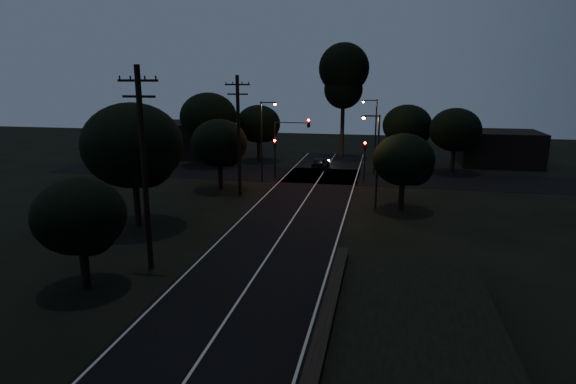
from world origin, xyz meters
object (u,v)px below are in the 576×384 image
at_px(streetlight_a, 263,136).
at_px(streetlight_b, 374,132).
at_px(car, 321,163).
at_px(signal_mast, 291,137).
at_px(utility_pole_far, 239,134).
at_px(signal_left, 275,151).
at_px(signal_right, 365,154).
at_px(utility_pole_mid, 144,167).
at_px(tall_pine, 344,75).
at_px(streetlight_c, 375,155).

relative_size(streetlight_a, streetlight_b, 1.00).
height_order(streetlight_b, car, streetlight_b).
bearing_deg(signal_mast, streetlight_b, 25.99).
xyz_separation_m(utility_pole_far, signal_mast, (3.09, 7.99, -1.15)).
xyz_separation_m(signal_left, signal_right, (9.20, 0.00, 0.00)).
distance_m(utility_pole_mid, streetlight_a, 23.04).
xyz_separation_m(tall_pine, streetlight_c, (4.83, -25.00, -6.13)).
distance_m(tall_pine, streetlight_c, 26.19).
relative_size(signal_right, streetlight_c, 0.55).
bearing_deg(tall_pine, car, -100.03).
bearing_deg(tall_pine, signal_right, -76.51).
bearing_deg(signal_right, signal_left, 180.00).
distance_m(signal_mast, car, 7.41).
relative_size(utility_pole_far, signal_right, 2.56).
bearing_deg(signal_left, streetlight_a, -109.59).
distance_m(tall_pine, signal_left, 17.75).
relative_size(signal_right, streetlight_a, 0.51).
bearing_deg(utility_pole_mid, tall_pine, 80.07).
distance_m(utility_pole_far, signal_mast, 8.64).
height_order(signal_left, car, signal_left).
bearing_deg(streetlight_a, utility_pole_mid, -91.73).
bearing_deg(car, utility_pole_far, 72.81).
xyz_separation_m(signal_left, car, (4.01, 6.01, -2.16)).
bearing_deg(car, utility_pole_mid, 84.04).
relative_size(utility_pole_far, signal_mast, 1.68).
relative_size(signal_left, streetlight_a, 0.51).
bearing_deg(tall_pine, signal_left, -110.46).
height_order(utility_pole_mid, signal_mast, utility_pole_mid).
xyz_separation_m(signal_left, streetlight_c, (10.43, -9.99, 1.51)).
xyz_separation_m(tall_pine, signal_mast, (-3.91, -15.01, -6.14)).
relative_size(tall_pine, streetlight_c, 1.94).
bearing_deg(car, signal_right, 134.75).
xyz_separation_m(signal_right, streetlight_b, (0.71, 4.01, 1.80)).
bearing_deg(utility_pole_far, signal_mast, 68.89).
bearing_deg(utility_pole_mid, streetlight_b, 68.70).
bearing_deg(streetlight_b, streetlight_c, -87.86).
xyz_separation_m(tall_pine, streetlight_a, (-6.31, -17.00, -5.84)).
distance_m(utility_pole_mid, tall_pine, 40.88).
distance_m(signal_mast, streetlight_a, 3.13).
bearing_deg(utility_pole_far, signal_left, 80.06).
height_order(utility_pole_far, signal_mast, utility_pole_far).
relative_size(utility_pole_mid, signal_right, 2.68).
xyz_separation_m(utility_pole_mid, streetlight_a, (0.69, 23.00, -1.10)).
distance_m(utility_pole_mid, streetlight_b, 31.15).
relative_size(utility_pole_far, streetlight_a, 1.31).
bearing_deg(streetlight_b, signal_mast, -154.01).
bearing_deg(utility_pole_far, car, 68.88).
height_order(utility_pole_far, signal_right, utility_pole_far).
distance_m(signal_right, car, 8.23).
relative_size(signal_left, car, 1.04).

